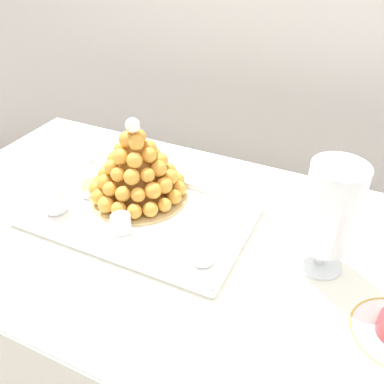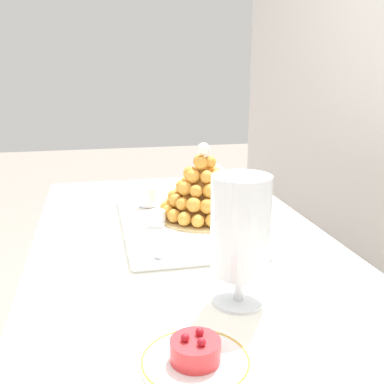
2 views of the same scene
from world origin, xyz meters
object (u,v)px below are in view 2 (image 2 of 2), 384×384
Objects in this scene: creme_brulee_ramekin at (185,204)px; wine_glass at (213,177)px; fruit_tart_plate at (195,356)px; serving_tray at (182,226)px; croquembouche at (203,191)px; dessert_cup_mid_left at (157,219)px; dessert_cup_left at (148,198)px; dessert_cup_centre at (166,247)px; macaron_goblet at (241,229)px.

wine_glass reaches higher than creme_brulee_ramekin.
wine_glass is at bearing 163.41° from fruit_tart_plate.
serving_tray is 2.09× the size of croquembouche.
dessert_cup_left is at bearing -179.00° from dessert_cup_mid_left.
wine_glass reaches higher than fruit_tart_plate.
dessert_cup_left is (-0.21, -0.08, 0.03)m from serving_tray.
serving_tray is at bearing -14.58° from creme_brulee_ramekin.
wine_glass reaches higher than serving_tray.
croquembouche reaches higher than serving_tray.
fruit_tart_plate is (0.63, -0.10, 0.01)m from serving_tray.
dessert_cup_centre is 0.29× the size of fruit_tart_plate.
wine_glass is (0.06, 0.08, 0.10)m from creme_brulee_ramekin.
croquembouche is at bearing 122.10° from serving_tray.
creme_brulee_ramekin is (0.04, 0.12, -0.02)m from dessert_cup_left.
wine_glass is at bearing 170.68° from macaron_goblet.
dessert_cup_left is 0.23× the size of macaron_goblet.
dessert_cup_mid_left is at bearing -74.52° from croquembouche.
dessert_cup_mid_left is (0.04, -0.15, -0.06)m from croquembouche.
macaron_goblet is (0.46, 0.10, 0.13)m from dessert_cup_mid_left.
macaron_goblet is at bearing 12.13° from dessert_cup_mid_left.
dessert_cup_centre reaches higher than serving_tray.
dessert_cup_left is 0.23m from wine_glass.
creme_brulee_ramekin is 0.81m from fruit_tart_plate.
dessert_cup_left reaches higher than dessert_cup_centre.
wine_glass is at bearing 143.92° from croquembouche.
dessert_cup_left reaches higher than fruit_tart_plate.
croquembouche is at bearing 42.94° from dessert_cup_left.
dessert_cup_left is at bearing -160.19° from serving_tray.
wine_glass reaches higher than dessert_cup_centre.
croquembouche reaches higher than fruit_tart_plate.
serving_tray is 0.12m from croquembouche.
croquembouche is at bearing 14.56° from creme_brulee_ramekin.
macaron_goblet reaches higher than serving_tray.
creme_brulee_ramekin is at bearing 178.50° from macaron_goblet.
fruit_tart_plate is at bearing -9.01° from serving_tray.
serving_tray is at bearing 170.99° from fruit_tart_plate.
dessert_cup_left is 1.22× the size of dessert_cup_mid_left.
serving_tray is 0.08m from dessert_cup_mid_left.
croquembouche is 0.08m from wine_glass.
creme_brulee_ramekin is (-0.17, 0.04, 0.01)m from serving_tray.
macaron_goblet is at bearing 3.46° from serving_tray.
serving_tray is at bearing 159.41° from dessert_cup_centre.
macaron_goblet is (0.50, -0.05, 0.06)m from croquembouche.
dessert_cup_mid_left is 0.20m from creme_brulee_ramekin.
dessert_cup_mid_left is 0.49m from macaron_goblet.
dessert_cup_centre is 0.40m from creme_brulee_ramekin.
dessert_cup_centre is 0.29m from macaron_goblet.
macaron_goblet is (0.45, 0.03, 0.15)m from serving_tray.
creme_brulee_ramekin is at bearing 161.99° from dessert_cup_centre.
croquembouche is 0.70m from fruit_tart_plate.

